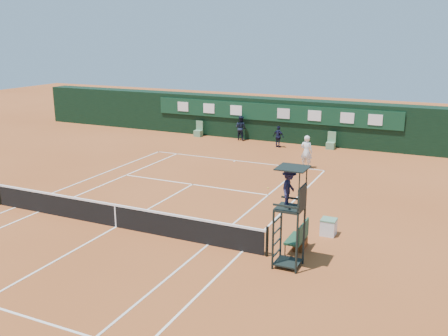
{
  "coord_description": "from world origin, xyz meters",
  "views": [
    {
      "loc": [
        11.77,
        -15.06,
        7.49
      ],
      "look_at": [
        1.97,
        6.0,
        1.2
      ],
      "focal_mm": 40.0,
      "sensor_mm": 36.0,
      "label": 1
    }
  ],
  "objects_px": {
    "player": "(306,152)",
    "tennis_net": "(116,215)",
    "player_bench": "(299,236)",
    "umpire_chair": "(290,196)",
    "cooler": "(329,227)"
  },
  "relations": [
    {
      "from": "player",
      "to": "tennis_net",
      "type": "bearing_deg",
      "value": 73.92
    },
    {
      "from": "tennis_net",
      "to": "player_bench",
      "type": "bearing_deg",
      "value": 6.78
    },
    {
      "from": "player_bench",
      "to": "player",
      "type": "relative_size",
      "value": 0.63
    },
    {
      "from": "umpire_chair",
      "to": "player",
      "type": "distance_m",
      "value": 12.82
    },
    {
      "from": "umpire_chair",
      "to": "player",
      "type": "bearing_deg",
      "value": 103.22
    },
    {
      "from": "player_bench",
      "to": "cooler",
      "type": "xyz_separation_m",
      "value": [
        0.59,
        1.93,
        -0.27
      ]
    },
    {
      "from": "cooler",
      "to": "player",
      "type": "height_order",
      "value": "player"
    },
    {
      "from": "tennis_net",
      "to": "player_bench",
      "type": "height_order",
      "value": "same"
    },
    {
      "from": "umpire_chair",
      "to": "player_bench",
      "type": "relative_size",
      "value": 2.85
    },
    {
      "from": "cooler",
      "to": "player",
      "type": "distance_m",
      "value": 9.83
    },
    {
      "from": "umpire_chair",
      "to": "player",
      "type": "xyz_separation_m",
      "value": [
        -2.91,
        12.39,
        -1.5
      ]
    },
    {
      "from": "player",
      "to": "umpire_chair",
      "type": "bearing_deg",
      "value": 107.22
    },
    {
      "from": "tennis_net",
      "to": "player",
      "type": "distance_m",
      "value": 12.75
    },
    {
      "from": "cooler",
      "to": "player",
      "type": "xyz_separation_m",
      "value": [
        -3.5,
        9.17,
        0.63
      ]
    },
    {
      "from": "umpire_chair",
      "to": "player_bench",
      "type": "xyz_separation_m",
      "value": [
        -0.0,
        1.3,
        -1.86
      ]
    }
  ]
}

